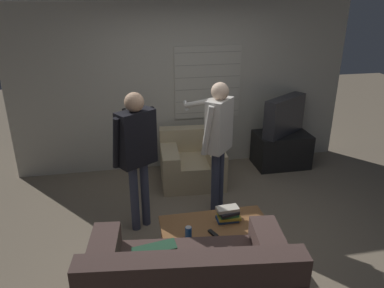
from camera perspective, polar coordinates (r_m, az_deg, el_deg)
name	(u,v)px	position (r m, az deg, el deg)	size (l,w,h in m)	color
ground_plane	(215,235)	(4.55, 3.56, -13.64)	(16.00, 16.00, 0.00)	#7F705B
wall_back	(185,88)	(5.84, -1.09, 8.53)	(5.20, 0.08, 2.55)	#BCB7A8
couch_blue	(189,288)	(3.38, -0.47, -21.10)	(1.79, 1.14, 0.92)	#4C3833
armchair_beige	(191,162)	(5.60, -0.08, -2.75)	(0.95, 0.91, 0.74)	#C6B289
coffee_table	(215,227)	(4.05, 3.55, -12.54)	(1.14, 0.55, 0.39)	brown
tv_stand	(281,149)	(6.25, 13.43, -0.81)	(0.85, 0.57, 0.55)	black
tv	(284,116)	(6.06, 13.89, 4.21)	(0.83, 0.65, 0.60)	#2D2D33
person_left_standing	(136,145)	(4.23, -8.50, -0.18)	(0.53, 0.84, 1.67)	#33384C
person_right_standing	(218,133)	(4.52, 3.96, 1.62)	(0.54, 0.78, 1.70)	#33384C
book_stack	(228,214)	(4.07, 5.51, -10.60)	(0.26, 0.18, 0.15)	#284C89
soda_can	(188,232)	(3.80, -0.55, -13.33)	(0.07, 0.07, 0.13)	#194C9E
spare_remote	(213,233)	(3.88, 3.23, -13.45)	(0.09, 0.14, 0.02)	black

